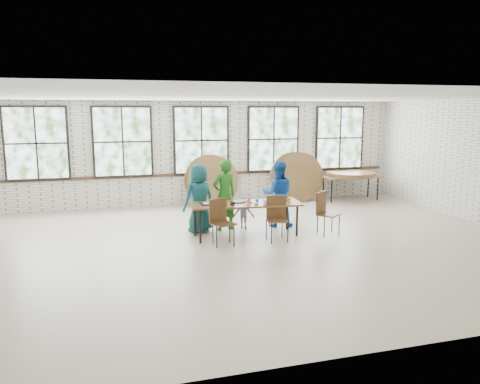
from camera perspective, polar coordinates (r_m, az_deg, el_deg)
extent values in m
plane|color=#B9A993|center=(9.62, 0.66, -6.57)|extent=(12.00, 12.00, 0.00)
plane|color=white|center=(9.23, 0.70, 11.59)|extent=(12.00, 12.00, 0.00)
plane|color=silver|center=(13.65, -4.76, 4.73)|extent=(12.00, 0.00, 12.00)
plane|color=silver|center=(5.23, 15.00, -4.09)|extent=(12.00, 0.00, 12.00)
cube|color=#422819|center=(13.69, -4.70, 2.22)|extent=(11.80, 0.05, 0.08)
cube|color=black|center=(13.42, -23.58, 5.45)|extent=(1.62, 0.05, 1.97)
cube|color=white|center=(13.38, -23.59, 5.44)|extent=(1.50, 0.01, 1.85)
cube|color=black|center=(13.31, -14.11, 5.95)|extent=(1.62, 0.05, 1.97)
cube|color=white|center=(13.28, -14.11, 5.94)|extent=(1.50, 0.01, 1.85)
cube|color=black|center=(13.56, -4.74, 6.29)|extent=(1.62, 0.05, 1.97)
cube|color=white|center=(13.53, -4.71, 6.28)|extent=(1.50, 0.01, 1.85)
cube|color=black|center=(14.16, 4.08, 6.45)|extent=(1.62, 0.05, 1.97)
cube|color=white|center=(14.13, 4.13, 6.44)|extent=(1.50, 0.01, 1.85)
cube|color=black|center=(15.06, 12.02, 6.47)|extent=(1.62, 0.05, 1.97)
cube|color=white|center=(15.02, 12.09, 6.46)|extent=(1.50, 0.01, 1.85)
cube|color=brown|center=(10.19, 0.74, -1.46)|extent=(2.46, 1.02, 0.04)
cylinder|color=black|center=(9.73, -4.87, -4.28)|extent=(0.05, 0.05, 0.70)
cylinder|color=black|center=(10.30, -5.52, -3.48)|extent=(0.05, 0.05, 0.70)
cylinder|color=black|center=(10.35, 6.96, -3.45)|extent=(0.05, 0.05, 0.70)
cylinder|color=black|center=(10.89, 5.73, -2.75)|extent=(0.05, 0.05, 0.70)
cube|color=#51351B|center=(9.55, -2.06, -3.90)|extent=(0.53, 0.52, 0.03)
cube|color=#51351B|center=(9.65, -2.71, -2.24)|extent=(0.40, 0.17, 0.50)
cylinder|color=black|center=(9.41, -2.87, -5.57)|extent=(0.02, 0.02, 0.44)
cylinder|color=black|center=(9.73, -3.33, -5.05)|extent=(0.02, 0.02, 0.44)
cylinder|color=black|center=(9.49, -0.74, -5.42)|extent=(0.02, 0.02, 0.44)
cylinder|color=black|center=(9.81, -1.27, -4.91)|extent=(0.02, 0.02, 0.44)
cube|color=#51351B|center=(9.88, 4.55, -3.46)|extent=(0.50, 0.49, 0.03)
cube|color=#51351B|center=(10.01, 4.43, -1.82)|extent=(0.42, 0.13, 0.50)
cylinder|color=black|center=(9.72, 3.88, -5.08)|extent=(0.02, 0.02, 0.44)
cylinder|color=black|center=(10.03, 3.22, -4.59)|extent=(0.02, 0.02, 0.44)
cylinder|color=black|center=(9.84, 5.86, -4.91)|extent=(0.02, 0.02, 0.44)
cylinder|color=black|center=(10.15, 5.15, -4.44)|extent=(0.02, 0.02, 0.44)
cube|color=#51351B|center=(10.56, 10.74, -2.73)|extent=(0.57, 0.57, 0.03)
cube|color=#51351B|center=(10.59, 9.87, -1.28)|extent=(0.36, 0.27, 0.50)
cylinder|color=black|center=(10.38, 10.23, -4.23)|extent=(0.02, 0.02, 0.44)
cylinder|color=black|center=(10.68, 9.43, -3.81)|extent=(0.02, 0.02, 0.44)
cylinder|color=black|center=(10.54, 11.99, -4.08)|extent=(0.02, 0.02, 0.44)
cylinder|color=black|center=(10.83, 11.15, -3.67)|extent=(0.02, 0.02, 0.44)
imported|color=#184E5C|center=(10.58, -5.03, -0.77)|extent=(0.89, 0.75, 1.55)
imported|color=#20621A|center=(10.70, -1.90, -0.39)|extent=(0.67, 0.53, 1.63)
imported|color=#171848|center=(10.90, 0.46, -2.49)|extent=(0.57, 0.46, 0.77)
imported|color=#1956B1|center=(11.09, 4.64, -0.23)|extent=(0.90, 0.79, 1.56)
cube|color=brown|center=(14.72, 13.37, 1.82)|extent=(1.83, 0.81, 0.04)
cylinder|color=black|center=(14.17, 11.10, 0.08)|extent=(0.04, 0.04, 0.70)
cylinder|color=black|center=(14.65, 10.13, 0.43)|extent=(0.04, 0.04, 0.70)
cylinder|color=black|center=(14.94, 16.44, 0.36)|extent=(0.04, 0.04, 0.70)
cylinder|color=black|center=(15.40, 15.35, 0.69)|extent=(0.04, 0.04, 0.70)
cube|color=black|center=(10.08, -3.61, -1.44)|extent=(0.44, 0.33, 0.02)
cube|color=black|center=(10.29, 0.16, -1.19)|extent=(0.44, 0.33, 0.02)
cube|color=black|center=(10.53, 4.61, -0.96)|extent=(0.44, 0.33, 0.02)
cylinder|color=black|center=(9.90, -0.96, -1.40)|extent=(0.09, 0.09, 0.09)
cube|color=red|center=(10.07, 1.10, -1.16)|extent=(0.07, 0.06, 0.11)
cylinder|color=#175AAE|center=(10.17, 2.08, -1.08)|extent=(0.07, 0.07, 0.10)
cylinder|color=orange|center=(10.30, 6.00, -0.96)|extent=(0.07, 0.07, 0.11)
cylinder|color=white|center=(10.06, 3.35, -1.22)|extent=(0.17, 0.17, 0.10)
ellipsoid|color=white|center=(9.84, -2.35, -1.61)|extent=(0.11, 0.11, 0.05)
ellipsoid|color=white|center=(10.02, 1.95, -1.40)|extent=(0.11, 0.11, 0.05)
ellipsoid|color=white|center=(10.30, 3.80, -1.10)|extent=(0.11, 0.11, 0.05)
cylinder|color=brown|center=(14.71, 13.38, 1.97)|extent=(1.50, 1.50, 0.04)
cylinder|color=brown|center=(14.71, 13.38, 2.14)|extent=(1.50, 1.50, 0.04)
cylinder|color=brown|center=(14.70, 13.39, 2.32)|extent=(1.50, 1.50, 0.04)
cylinder|color=brown|center=(13.45, -3.67, 1.38)|extent=(1.50, 0.30, 1.49)
cylinder|color=brown|center=(13.36, -3.31, 1.33)|extent=(1.50, 0.38, 1.47)
cylinder|color=brown|center=(14.21, 6.50, 1.80)|extent=(1.50, 0.22, 1.49)
cylinder|color=brown|center=(14.19, 7.37, 1.77)|extent=(1.50, 0.29, 1.49)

